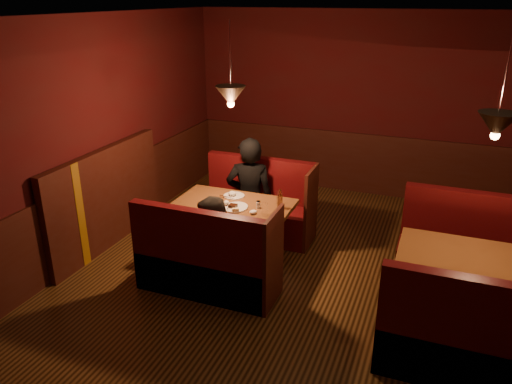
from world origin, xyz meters
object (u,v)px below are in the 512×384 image
at_px(main_bench_near, 206,266).
at_px(diner_a, 250,176).
at_px(second_table, 470,275).
at_px(main_table, 234,217).
at_px(diner_b, 215,231).
at_px(second_bench_far, 469,258).
at_px(second_bench_near, 470,347).
at_px(main_bench_far, 259,211).

relative_size(main_bench_near, diner_a, 0.89).
distance_m(main_bench_near, second_table, 2.67).
distance_m(main_table, diner_b, 0.68).
height_order(main_bench_near, second_bench_far, second_bench_far).
xyz_separation_m(second_bench_far, diner_b, (-2.62, -1.08, 0.37)).
bearing_deg(second_bench_far, second_bench_near, -90.00).
distance_m(main_bench_far, second_bench_far, 2.69).
bearing_deg(main_bench_near, main_bench_far, 90.00).
bearing_deg(second_bench_near, diner_a, 145.27).
bearing_deg(second_table, diner_a, 158.17).
relative_size(main_table, diner_a, 0.81).
bearing_deg(main_table, second_table, -8.57).
xyz_separation_m(second_table, diner_a, (-2.72, 1.09, 0.30)).
distance_m(second_table, second_bench_near, 0.85).
distance_m(main_bench_far, diner_a, 0.55).
height_order(main_bench_far, second_bench_far, second_bench_far).
xyz_separation_m(second_bench_near, diner_a, (-2.75, 1.91, 0.53)).
height_order(second_table, second_bench_near, second_bench_near).
relative_size(second_table, diner_b, 0.96).
bearing_deg(main_bench_near, second_table, 8.70).
height_order(second_bench_far, diner_a, diner_a).
xyz_separation_m(second_table, diner_b, (-2.59, -0.27, 0.14)).
relative_size(main_bench_near, diner_b, 1.08).
bearing_deg(second_table, second_bench_near, -87.80).
distance_m(main_bench_far, second_table, 2.90).
relative_size(second_bench_near, diner_b, 1.06).
distance_m(second_bench_near, diner_a, 3.39).
bearing_deg(second_bench_far, diner_b, -157.50).
distance_m(main_bench_near, diner_a, 1.59).
xyz_separation_m(second_table, second_bench_far, (0.03, 0.82, -0.23)).
bearing_deg(second_bench_near, main_table, 155.58).
distance_m(main_bench_far, main_bench_near, 1.60).
distance_m(second_bench_near, diner_b, 2.70).
xyz_separation_m(main_table, second_table, (2.65, -0.40, -0.01)).
bearing_deg(main_bench_near, diner_b, 71.31).
bearing_deg(diner_b, main_bench_near, -97.11).
xyz_separation_m(second_bench_far, second_bench_near, (0.00, -1.64, 0.00)).
height_order(main_bench_far, diner_b, diner_b).
bearing_deg(diner_a, second_table, 143.52).
height_order(main_bench_near, diner_a, diner_a).
relative_size(main_bench_near, second_bench_far, 1.03).
bearing_deg(diner_a, diner_b, 81.01).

